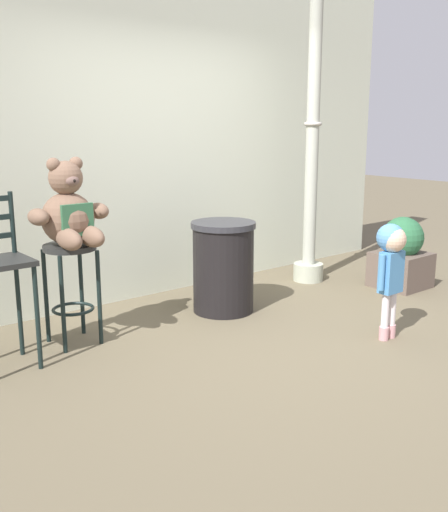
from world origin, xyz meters
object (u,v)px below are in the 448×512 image
object	(u,v)px
teddy_bear	(69,213)
lamppost	(311,176)
planter_with_shrub	(401,255)
bar_stool_with_teddy	(71,273)
trash_bin	(223,267)
child_walking	(391,256)

from	to	relation	value
teddy_bear	lamppost	world-z (taller)	lamppost
planter_with_shrub	bar_stool_with_teddy	bearing A→B (deg)	168.73
teddy_bear	trash_bin	size ratio (longest dim) A/B	0.79
child_walking	planter_with_shrub	size ratio (longest dim) A/B	1.25
teddy_bear	trash_bin	distance (m)	1.47
lamppost	bar_stool_with_teddy	bearing A→B (deg)	-177.58
bar_stool_with_teddy	trash_bin	world-z (taller)	trash_bin
bar_stool_with_teddy	child_walking	distance (m)	2.37
teddy_bear	planter_with_shrub	xyz separation A→B (m)	(3.21, -0.61, -0.66)
planter_with_shrub	teddy_bear	bearing A→B (deg)	169.25
trash_bin	lamppost	distance (m)	1.52
bar_stool_with_teddy	lamppost	bearing A→B (deg)	2.42
bar_stool_with_teddy	lamppost	distance (m)	2.74
bar_stool_with_teddy	lamppost	world-z (taller)	lamppost
teddy_bear	lamppost	xyz separation A→B (m)	(2.68, 0.14, 0.10)
bar_stool_with_teddy	planter_with_shrub	distance (m)	3.28
lamppost	teddy_bear	bearing A→B (deg)	-176.94
bar_stool_with_teddy	planter_with_shrub	bearing A→B (deg)	-11.27
child_walking	teddy_bear	bearing A→B (deg)	-158.08
child_walking	planter_with_shrub	distance (m)	1.58
lamppost	planter_with_shrub	distance (m)	1.19
child_walking	lamppost	size ratio (longest dim) A/B	0.32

